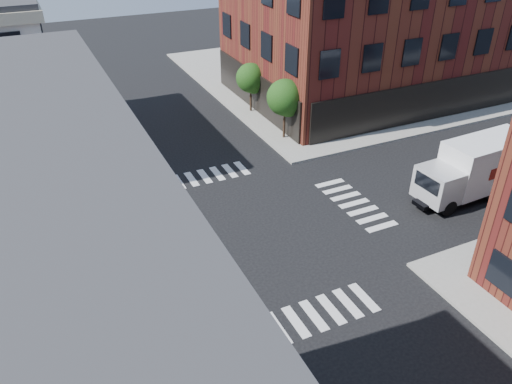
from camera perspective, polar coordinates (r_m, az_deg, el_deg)
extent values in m
plane|color=black|center=(27.57, -0.87, -4.62)|extent=(120.00, 120.00, 0.00)
cube|color=gray|center=(53.72, 10.62, 13.11)|extent=(30.00, 30.00, 0.15)
cube|color=#491312|center=(48.08, 14.33, 17.98)|extent=(25.00, 16.00, 12.00)
cylinder|color=black|center=(37.90, 3.22, 7.31)|extent=(0.18, 0.18, 1.47)
cylinder|color=black|center=(37.61, 3.25, 8.34)|extent=(0.12, 0.12, 1.47)
sphere|color=#13360E|center=(37.00, 3.33, 10.74)|extent=(2.69, 2.69, 2.69)
sphere|color=#13360E|center=(37.22, 3.72, 9.95)|extent=(1.85, 1.85, 1.85)
cylinder|color=black|center=(42.90, -0.60, 10.14)|extent=(0.18, 0.18, 1.33)
cylinder|color=black|center=(42.67, -0.61, 10.97)|extent=(0.12, 0.12, 1.33)
sphere|color=#13360E|center=(42.17, -0.62, 12.91)|extent=(2.43, 2.43, 2.43)
sphere|color=#13360E|center=(42.34, -0.24, 12.28)|extent=(1.67, 1.67, 1.67)
cylinder|color=black|center=(19.52, -11.22, -14.52)|extent=(0.12, 0.12, 4.60)
cylinder|color=black|center=(20.98, -10.65, -18.37)|extent=(0.28, 0.28, 0.30)
cube|color=#053819|center=(19.01, -9.86, -12.29)|extent=(1.10, 0.03, 0.22)
cube|color=#053819|center=(19.17, -12.00, -11.11)|extent=(0.03, 1.10, 0.22)
imported|color=black|center=(18.55, -10.75, -10.55)|extent=(0.22, 0.18, 1.10)
imported|color=black|center=(18.68, -12.31, -10.43)|extent=(0.18, 0.22, 1.10)
cube|color=silver|center=(33.27, 24.77, 3.08)|extent=(5.80, 2.70, 3.04)
cube|color=maroon|center=(32.65, 26.39, 2.14)|extent=(2.16, 0.14, 0.69)
cube|color=maroon|center=(33.94, 23.20, 3.98)|extent=(2.16, 0.14, 0.69)
cube|color=#B9BABC|center=(30.85, 20.14, 0.81)|extent=(2.07, 2.44, 1.96)
cube|color=black|center=(30.05, 19.02, 0.96)|extent=(0.18, 1.87, 0.88)
cube|color=black|center=(33.11, 22.88, 0.27)|extent=(7.89, 1.33, 0.25)
cylinder|color=black|center=(30.79, 21.14, -1.71)|extent=(1.00, 0.39, 0.98)
cylinder|color=black|center=(31.92, 18.52, 0.03)|extent=(1.00, 0.39, 0.98)
cylinder|color=black|center=(33.31, 25.28, -0.13)|extent=(1.00, 0.39, 0.98)
cylinder|color=black|center=(34.36, 22.72, 1.44)|extent=(1.00, 0.39, 0.98)
cylinder|color=black|center=(36.08, 25.20, 2.26)|extent=(1.00, 0.39, 0.98)
cube|color=orange|center=(22.47, -9.04, -15.00)|extent=(0.48, 0.48, 0.04)
cone|color=orange|center=(22.23, -9.11, -14.38)|extent=(0.46, 0.46, 0.73)
cylinder|color=white|center=(22.16, -9.14, -14.19)|extent=(0.28, 0.28, 0.08)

